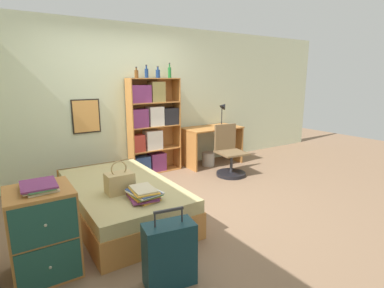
# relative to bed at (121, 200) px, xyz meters

# --- Properties ---
(ground_plane) EXTENTS (14.00, 14.00, 0.00)m
(ground_plane) POSITION_rel_bed_xyz_m (0.62, -0.02, -0.22)
(ground_plane) COLOR #84664C
(wall_back) EXTENTS (10.00, 0.09, 2.60)m
(wall_back) POSITION_rel_bed_xyz_m (0.61, 1.62, 1.08)
(wall_back) COLOR beige
(wall_back) RESTS_ON ground_plane
(bed) EXTENTS (1.13, 2.00, 0.44)m
(bed) POSITION_rel_bed_xyz_m (0.00, 0.00, 0.00)
(bed) COLOR #B77538
(bed) RESTS_ON ground_plane
(handbag) EXTENTS (0.30, 0.21, 0.37)m
(handbag) POSITION_rel_bed_xyz_m (-0.11, -0.31, 0.34)
(handbag) COLOR tan
(handbag) RESTS_ON bed
(book_stack_on_bed) EXTENTS (0.35, 0.40, 0.12)m
(book_stack_on_bed) POSITION_rel_bed_xyz_m (0.03, -0.63, 0.29)
(book_stack_on_bed) COLOR gold
(book_stack_on_bed) RESTS_ON bed
(suitcase) EXTENTS (0.45, 0.29, 0.67)m
(suitcase) POSITION_rel_bed_xyz_m (-0.11, -1.43, 0.05)
(suitcase) COLOR #143842
(suitcase) RESTS_ON ground_plane
(dresser) EXTENTS (0.53, 0.55, 0.78)m
(dresser) POSITION_rel_bed_xyz_m (-0.95, -0.70, 0.17)
(dresser) COLOR #B77538
(dresser) RESTS_ON ground_plane
(magazine_pile_on_dresser) EXTENTS (0.28, 0.35, 0.05)m
(magazine_pile_on_dresser) POSITION_rel_bed_xyz_m (-0.94, -0.70, 0.59)
(magazine_pile_on_dresser) COLOR beige
(magazine_pile_on_dresser) RESTS_ON dresser
(bookcase) EXTENTS (0.94, 0.29, 1.69)m
(bookcase) POSITION_rel_bed_xyz_m (1.11, 1.42, 0.62)
(bookcase) COLOR #B77538
(bookcase) RESTS_ON ground_plane
(bottle_green) EXTENTS (0.07, 0.07, 0.18)m
(bottle_green) POSITION_rel_bed_xyz_m (0.86, 1.39, 1.54)
(bottle_green) COLOR brown
(bottle_green) RESTS_ON bookcase
(bottle_brown) EXTENTS (0.06, 0.06, 0.22)m
(bottle_brown) POSITION_rel_bed_xyz_m (1.07, 1.46, 1.56)
(bottle_brown) COLOR navy
(bottle_brown) RESTS_ON bookcase
(bottle_clear) EXTENTS (0.08, 0.08, 0.20)m
(bottle_clear) POSITION_rel_bed_xyz_m (1.28, 1.44, 1.55)
(bottle_clear) COLOR navy
(bottle_clear) RESTS_ON bookcase
(bottle_blue) EXTENTS (0.06, 0.06, 0.26)m
(bottle_blue) POSITION_rel_bed_xyz_m (1.51, 1.44, 1.57)
(bottle_blue) COLOR #1E6B2D
(bottle_blue) RESTS_ON bookcase
(desk) EXTENTS (1.15, 0.64, 0.75)m
(desk) POSITION_rel_bed_xyz_m (2.34, 1.26, 0.30)
(desk) COLOR #B77538
(desk) RESTS_ON ground_plane
(desk_lamp) EXTENTS (0.21, 0.16, 0.48)m
(desk_lamp) POSITION_rel_bed_xyz_m (2.65, 1.29, 0.85)
(desk_lamp) COLOR black
(desk_lamp) RESTS_ON desk
(desk_chair) EXTENTS (0.52, 0.53, 0.89)m
(desk_chair) POSITION_rel_bed_xyz_m (2.19, 0.52, 0.05)
(desk_chair) COLOR black
(desk_chair) RESTS_ON ground_plane
(waste_bin) EXTENTS (0.25, 0.25, 0.26)m
(waste_bin) POSITION_rel_bed_xyz_m (2.21, 1.19, -0.09)
(waste_bin) COLOR #B7B2A8
(waste_bin) RESTS_ON ground_plane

